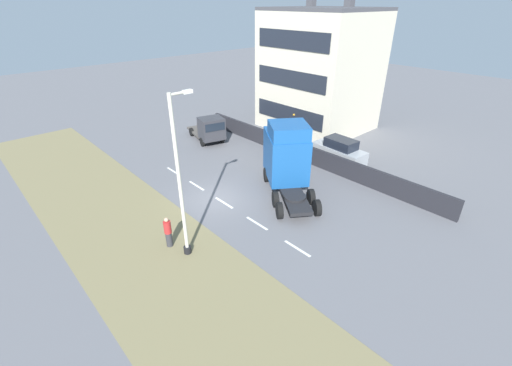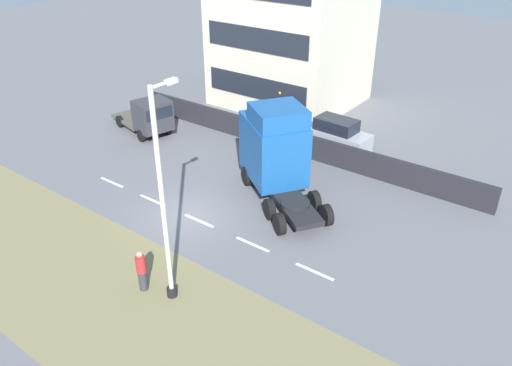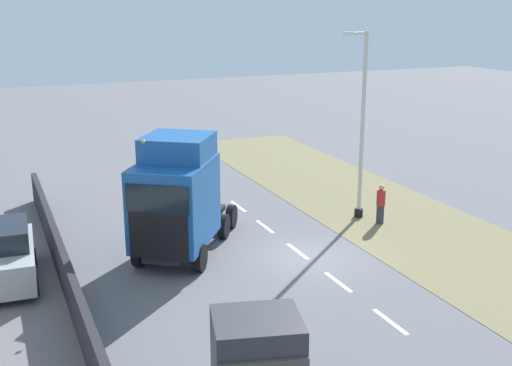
# 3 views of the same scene
# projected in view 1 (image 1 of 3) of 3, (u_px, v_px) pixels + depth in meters

# --- Properties ---
(ground_plane) EXTENTS (120.00, 120.00, 0.00)m
(ground_plane) POSITION_uv_depth(u_px,v_px,m) (218.00, 199.00, 23.00)
(ground_plane) COLOR slate
(ground_plane) RESTS_ON ground
(grass_verge) EXTENTS (7.00, 44.00, 0.01)m
(grass_verge) POSITION_uv_depth(u_px,v_px,m) (133.00, 235.00, 19.42)
(grass_verge) COLOR olive
(grass_verge) RESTS_ON ground
(lane_markings) EXTENTS (0.16, 14.60, 0.00)m
(lane_markings) POSITION_uv_depth(u_px,v_px,m) (224.00, 203.00, 22.55)
(lane_markings) COLOR white
(lane_markings) RESTS_ON ground
(boundary_wall) EXTENTS (0.25, 24.00, 1.45)m
(boundary_wall) POSITION_uv_depth(u_px,v_px,m) (305.00, 153.00, 28.04)
(boundary_wall) COLOR #232328
(boundary_wall) RESTS_ON ground
(building_block) EXTENTS (8.69, 9.55, 12.35)m
(building_block) POSITION_uv_depth(u_px,v_px,m) (320.00, 71.00, 33.59)
(building_block) COLOR beige
(building_block) RESTS_ON ground
(lorry_cab) EXTENTS (5.82, 6.75, 4.94)m
(lorry_cab) POSITION_uv_depth(u_px,v_px,m) (287.00, 156.00, 23.30)
(lorry_cab) COLOR black
(lorry_cab) RESTS_ON ground
(flatbed_truck) EXTENTS (3.28, 5.46, 2.50)m
(flatbed_truck) POSITION_uv_depth(u_px,v_px,m) (210.00, 129.00, 31.42)
(flatbed_truck) COLOR #333338
(flatbed_truck) RESTS_ON ground
(parked_car) EXTENTS (2.02, 4.52, 2.13)m
(parked_car) POSITION_uv_depth(u_px,v_px,m) (339.00, 151.00, 27.55)
(parked_car) COLOR #9EA3A8
(parked_car) RESTS_ON ground
(lamp_post) EXTENTS (1.32, 0.40, 8.44)m
(lamp_post) POSITION_uv_depth(u_px,v_px,m) (181.00, 189.00, 16.31)
(lamp_post) COLOR black
(lamp_post) RESTS_ON ground
(pedestrian) EXTENTS (0.39, 0.39, 1.82)m
(pedestrian) POSITION_uv_depth(u_px,v_px,m) (168.00, 232.00, 18.20)
(pedestrian) COLOR #333338
(pedestrian) RESTS_ON ground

